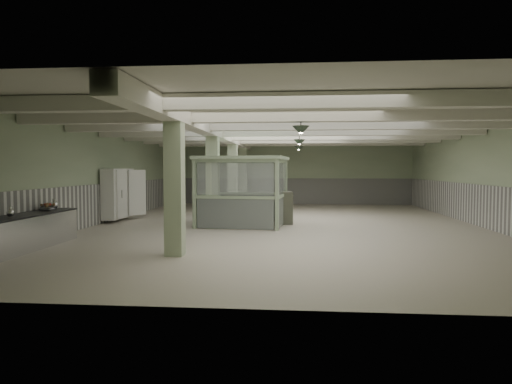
# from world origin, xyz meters

# --- Properties ---
(floor) EXTENTS (20.00, 20.00, 0.00)m
(floor) POSITION_xyz_m (0.00, 0.00, 0.00)
(floor) COLOR beige
(floor) RESTS_ON ground
(ceiling) EXTENTS (14.00, 20.00, 0.02)m
(ceiling) POSITION_xyz_m (0.00, 0.00, 3.60)
(ceiling) COLOR silver
(ceiling) RESTS_ON wall_back
(wall_back) EXTENTS (14.00, 0.02, 3.60)m
(wall_back) POSITION_xyz_m (0.00, 10.00, 1.80)
(wall_back) COLOR #A7B893
(wall_back) RESTS_ON floor
(wall_front) EXTENTS (14.00, 0.02, 3.60)m
(wall_front) POSITION_xyz_m (0.00, -10.00, 1.80)
(wall_front) COLOR #A7B893
(wall_front) RESTS_ON floor
(wall_left) EXTENTS (0.02, 20.00, 3.60)m
(wall_left) POSITION_xyz_m (-7.00, 0.00, 1.80)
(wall_left) COLOR #A7B893
(wall_left) RESTS_ON floor
(wall_right) EXTENTS (0.02, 20.00, 3.60)m
(wall_right) POSITION_xyz_m (7.00, 0.00, 1.80)
(wall_right) COLOR #A7B893
(wall_right) RESTS_ON floor
(wainscot_left) EXTENTS (0.05, 19.90, 1.50)m
(wainscot_left) POSITION_xyz_m (-6.97, 0.00, 0.75)
(wainscot_left) COLOR silver
(wainscot_left) RESTS_ON floor
(wainscot_right) EXTENTS (0.05, 19.90, 1.50)m
(wainscot_right) POSITION_xyz_m (6.97, 0.00, 0.75)
(wainscot_right) COLOR silver
(wainscot_right) RESTS_ON floor
(wainscot_back) EXTENTS (13.90, 0.05, 1.50)m
(wainscot_back) POSITION_xyz_m (0.00, 9.97, 0.75)
(wainscot_back) COLOR silver
(wainscot_back) RESTS_ON floor
(girder) EXTENTS (0.45, 19.90, 0.40)m
(girder) POSITION_xyz_m (-2.50, 0.00, 3.38)
(girder) COLOR silver
(girder) RESTS_ON ceiling
(beam_a) EXTENTS (13.90, 0.35, 0.32)m
(beam_a) POSITION_xyz_m (0.00, -7.50, 3.42)
(beam_a) COLOR silver
(beam_a) RESTS_ON ceiling
(beam_b) EXTENTS (13.90, 0.35, 0.32)m
(beam_b) POSITION_xyz_m (0.00, -5.00, 3.42)
(beam_b) COLOR silver
(beam_b) RESTS_ON ceiling
(beam_c) EXTENTS (13.90, 0.35, 0.32)m
(beam_c) POSITION_xyz_m (0.00, -2.50, 3.42)
(beam_c) COLOR silver
(beam_c) RESTS_ON ceiling
(beam_d) EXTENTS (13.90, 0.35, 0.32)m
(beam_d) POSITION_xyz_m (0.00, 0.00, 3.42)
(beam_d) COLOR silver
(beam_d) RESTS_ON ceiling
(beam_e) EXTENTS (13.90, 0.35, 0.32)m
(beam_e) POSITION_xyz_m (0.00, 2.50, 3.42)
(beam_e) COLOR silver
(beam_e) RESTS_ON ceiling
(beam_f) EXTENTS (13.90, 0.35, 0.32)m
(beam_f) POSITION_xyz_m (0.00, 5.00, 3.42)
(beam_f) COLOR silver
(beam_f) RESTS_ON ceiling
(beam_g) EXTENTS (13.90, 0.35, 0.32)m
(beam_g) POSITION_xyz_m (0.00, 7.50, 3.42)
(beam_g) COLOR silver
(beam_g) RESTS_ON ceiling
(column_a) EXTENTS (0.42, 0.42, 3.60)m
(column_a) POSITION_xyz_m (-2.50, -6.00, 1.80)
(column_a) COLOR #B1C49E
(column_a) RESTS_ON floor
(column_b) EXTENTS (0.42, 0.42, 3.60)m
(column_b) POSITION_xyz_m (-2.50, -1.00, 1.80)
(column_b) COLOR #B1C49E
(column_b) RESTS_ON floor
(column_c) EXTENTS (0.42, 0.42, 3.60)m
(column_c) POSITION_xyz_m (-2.50, 4.00, 1.80)
(column_c) COLOR #B1C49E
(column_c) RESTS_ON floor
(column_d) EXTENTS (0.42, 0.42, 3.60)m
(column_d) POSITION_xyz_m (-2.50, 8.00, 1.80)
(column_d) COLOR #B1C49E
(column_d) RESTS_ON floor
(pendant_front) EXTENTS (0.44, 0.44, 0.22)m
(pendant_front) POSITION_xyz_m (0.50, -5.00, 3.05)
(pendant_front) COLOR #2C3B2D
(pendant_front) RESTS_ON ceiling
(pendant_mid) EXTENTS (0.44, 0.44, 0.22)m
(pendant_mid) POSITION_xyz_m (0.50, 0.50, 3.05)
(pendant_mid) COLOR #2C3B2D
(pendant_mid) RESTS_ON ceiling
(pendant_back) EXTENTS (0.44, 0.44, 0.22)m
(pendant_back) POSITION_xyz_m (0.50, 5.50, 3.05)
(pendant_back) COLOR #2C3B2D
(pendant_back) RESTS_ON ceiling
(prep_counter) EXTENTS (0.85, 4.87, 0.91)m
(prep_counter) POSITION_xyz_m (-6.54, -6.04, 0.46)
(prep_counter) COLOR silver
(prep_counter) RESTS_ON floor
(pitcher_near) EXTENTS (0.23, 0.25, 0.26)m
(pitcher_near) POSITION_xyz_m (-6.55, -6.15, 1.03)
(pitcher_near) COLOR silver
(pitcher_near) RESTS_ON prep_counter
(pitcher_far) EXTENTS (0.24, 0.27, 0.30)m
(pitcher_far) POSITION_xyz_m (-6.61, -4.01, 1.05)
(pitcher_far) COLOR silver
(pitcher_far) RESTS_ON prep_counter
(veg_colander) EXTENTS (0.49, 0.49, 0.20)m
(veg_colander) POSITION_xyz_m (-6.64, -4.32, 1.00)
(veg_colander) COLOR #46474C
(veg_colander) RESTS_ON prep_counter
(walkin_cooler) EXTENTS (0.94, 2.13, 1.96)m
(walkin_cooler) POSITION_xyz_m (-6.62, 0.86, 0.98)
(walkin_cooler) COLOR white
(walkin_cooler) RESTS_ON floor
(guard_booth) EXTENTS (3.36, 2.93, 2.52)m
(guard_booth) POSITION_xyz_m (-1.57, -0.11, 1.71)
(guard_booth) COLOR #98AE8B
(guard_booth) RESTS_ON floor
(filing_cabinet) EXTENTS (0.51, 0.64, 1.21)m
(filing_cabinet) POSITION_xyz_m (0.02, 0.40, 0.61)
(filing_cabinet) COLOR #535647
(filing_cabinet) RESTS_ON floor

